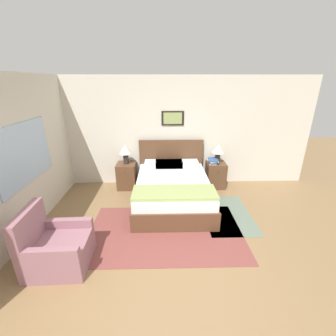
{
  "coord_description": "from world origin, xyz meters",
  "views": [
    {
      "loc": [
        -0.06,
        -2.13,
        2.47
      ],
      "look_at": [
        0.04,
        1.77,
        0.95
      ],
      "focal_mm": 24.0,
      "sensor_mm": 36.0,
      "label": 1
    }
  ],
  "objects_px": {
    "nightstand_near_window": "(127,176)",
    "armchair": "(56,248)",
    "bed": "(173,189)",
    "nightstand_by_door": "(215,175)",
    "table_lamp_near_window": "(125,151)",
    "table_lamp_by_door": "(218,150)"
  },
  "relations": [
    {
      "from": "armchair",
      "to": "table_lamp_near_window",
      "type": "height_order",
      "value": "table_lamp_near_window"
    },
    {
      "from": "nightstand_by_door",
      "to": "table_lamp_by_door",
      "type": "xyz_separation_m",
      "value": [
        0.02,
        0.01,
        0.63
      ]
    },
    {
      "from": "armchair",
      "to": "nightstand_by_door",
      "type": "xyz_separation_m",
      "value": [
        2.81,
        2.5,
        0.03
      ]
    },
    {
      "from": "nightstand_by_door",
      "to": "table_lamp_near_window",
      "type": "xyz_separation_m",
      "value": [
        -2.17,
        0.01,
        0.63
      ]
    },
    {
      "from": "nightstand_near_window",
      "to": "table_lamp_near_window",
      "type": "distance_m",
      "value": 0.63
    },
    {
      "from": "nightstand_near_window",
      "to": "nightstand_by_door",
      "type": "bearing_deg",
      "value": 0.0
    },
    {
      "from": "table_lamp_near_window",
      "to": "table_lamp_by_door",
      "type": "distance_m",
      "value": 2.19
    },
    {
      "from": "bed",
      "to": "nightstand_by_door",
      "type": "distance_m",
      "value": 1.33
    },
    {
      "from": "nightstand_by_door",
      "to": "table_lamp_near_window",
      "type": "height_order",
      "value": "table_lamp_near_window"
    },
    {
      "from": "armchair",
      "to": "nightstand_by_door",
      "type": "distance_m",
      "value": 3.76
    },
    {
      "from": "bed",
      "to": "armchair",
      "type": "distance_m",
      "value": 2.45
    },
    {
      "from": "armchair",
      "to": "nightstand_near_window",
      "type": "bearing_deg",
      "value": 163.9
    },
    {
      "from": "table_lamp_near_window",
      "to": "bed",
      "type": "bearing_deg",
      "value": -35.53
    },
    {
      "from": "table_lamp_near_window",
      "to": "nightstand_near_window",
      "type": "bearing_deg",
      "value": -111.87
    },
    {
      "from": "table_lamp_by_door",
      "to": "nightstand_near_window",
      "type": "bearing_deg",
      "value": -179.61
    },
    {
      "from": "armchair",
      "to": "nightstand_near_window",
      "type": "distance_m",
      "value": 2.58
    },
    {
      "from": "nightstand_near_window",
      "to": "armchair",
      "type": "bearing_deg",
      "value": -104.2
    },
    {
      "from": "nightstand_by_door",
      "to": "table_lamp_by_door",
      "type": "height_order",
      "value": "table_lamp_by_door"
    },
    {
      "from": "armchair",
      "to": "table_lamp_near_window",
      "type": "relative_size",
      "value": 1.92
    },
    {
      "from": "nightstand_near_window",
      "to": "table_lamp_by_door",
      "type": "bearing_deg",
      "value": 0.39
    },
    {
      "from": "bed",
      "to": "nightstand_by_door",
      "type": "bearing_deg",
      "value": 34.78
    },
    {
      "from": "nightstand_by_door",
      "to": "table_lamp_by_door",
      "type": "distance_m",
      "value": 0.63
    }
  ]
}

